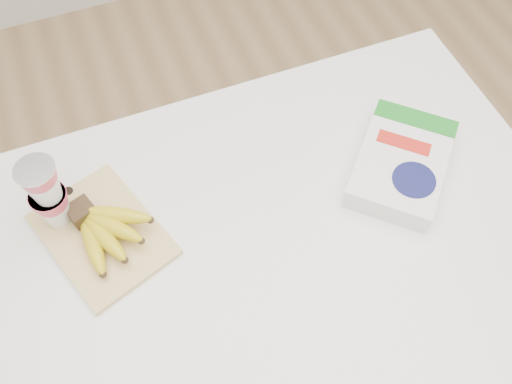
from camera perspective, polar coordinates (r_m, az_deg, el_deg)
room at (r=0.75m, az=0.18°, el=7.60°), size 4.00×4.00×4.00m
table at (r=1.53m, az=0.09°, el=-13.90°), size 1.26×0.84×0.94m
cutting_board at (r=1.14m, az=-15.10°, el=-4.13°), size 0.27×0.31×0.01m
bananas at (r=1.11m, az=-14.99°, el=-3.56°), size 0.16×0.17×0.06m
yogurt_stack at (r=1.10m, az=-20.19°, el=-0.12°), size 0.08×0.08×0.17m
cereal_box at (r=1.20m, az=14.34°, el=2.79°), size 0.30×0.30×0.06m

